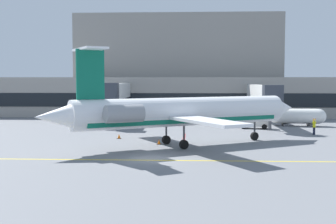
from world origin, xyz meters
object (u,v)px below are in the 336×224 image
object	(u,v)px
regional_jet	(180,112)
marshaller	(314,126)
pushback_tractor	(257,122)
fuel_tank	(297,116)
baggage_tug	(112,121)

from	to	relation	value
regional_jet	marshaller	bearing A→B (deg)	31.60
pushback_tractor	marshaller	distance (m)	8.81
pushback_tractor	marshaller	bearing A→B (deg)	-47.71
regional_jet	fuel_tank	distance (m)	26.25
baggage_tug	fuel_tank	xyz separation A→B (m)	(26.45, 3.99, 0.38)
regional_jet	marshaller	xyz separation A→B (m)	(16.16, 9.94, -2.42)
pushback_tractor	regional_jet	bearing A→B (deg)	-121.86
regional_jet	baggage_tug	world-z (taller)	regional_jet
baggage_tug	fuel_tank	distance (m)	26.75
regional_jet	fuel_tank	bearing A→B (deg)	50.48
regional_jet	marshaller	distance (m)	19.13
baggage_tug	fuel_tank	bearing A→B (deg)	8.58
regional_jet	pushback_tractor	xyz separation A→B (m)	(10.23, 16.46, -2.57)
marshaller	fuel_tank	bearing A→B (deg)	87.27
fuel_tank	marshaller	world-z (taller)	fuel_tank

